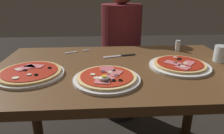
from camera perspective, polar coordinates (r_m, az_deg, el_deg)
The scene contains 9 objects.
dining_table at distance 1.09m, azimuth 1.93°, elevation -5.34°, with size 1.26×0.77×0.72m.
pizza_foreground at distance 0.88m, azimuth -1.47°, elevation -3.09°, with size 0.29×0.29×0.05m.
pizza_across_left at distance 1.00m, azimuth -21.73°, elevation -1.61°, with size 0.30×0.30×0.03m.
pizza_across_right at distance 1.09m, azimuth 18.19°, elevation 0.53°, with size 0.30×0.30×0.03m.
water_glass_near at distance 1.26m, azimuth 27.96°, elevation 3.02°, with size 0.08×0.08×0.09m.
fork at distance 1.30m, azimuth -10.03°, elevation 4.16°, with size 0.15×0.08×0.00m.
knife at distance 1.21m, azimuth 2.72°, elevation 3.19°, with size 0.19×0.07×0.01m.
salt_shaker at distance 1.37m, azimuth 17.71°, elevation 5.65°, with size 0.03×0.03×0.07m.
diner_person at distance 1.73m, azimuth 2.49°, elevation 3.02°, with size 0.32×0.32×1.18m.
Camera 1 is at (-0.10, -0.97, 1.09)m, focal length 33.01 mm.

